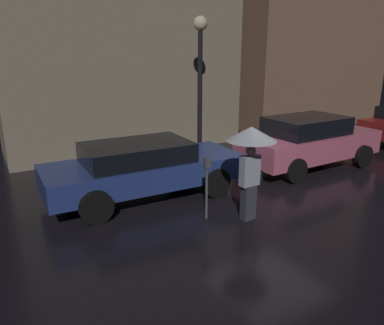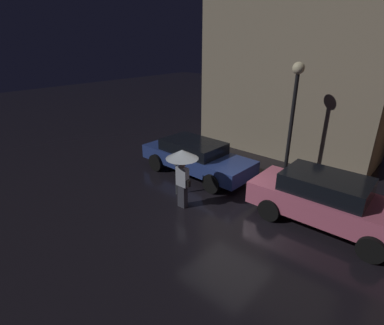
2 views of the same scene
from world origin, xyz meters
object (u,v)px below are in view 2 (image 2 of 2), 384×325
(parking_meter, at_px, (176,173))
(pedestrian_with_umbrella, at_px, (182,162))
(street_lamp_near, at_px, (294,99))
(parked_car_blue, at_px, (196,156))
(parked_car_pink, at_px, (328,200))

(parking_meter, bearing_deg, pedestrian_with_umbrella, -32.45)
(street_lamp_near, bearing_deg, parked_car_blue, -142.96)
(pedestrian_with_umbrella, bearing_deg, street_lamp_near, 70.65)
(parked_car_pink, bearing_deg, parking_meter, -162.40)
(parked_car_pink, relative_size, street_lamp_near, 1.02)
(parked_car_pink, distance_m, parking_meter, 4.77)
(parking_meter, bearing_deg, street_lamp_near, 61.01)
(parked_car_pink, height_order, parking_meter, parked_car_pink)
(parked_car_pink, distance_m, pedestrian_with_umbrella, 4.35)
(parked_car_blue, height_order, parked_car_pink, parked_car_pink)
(parked_car_pink, height_order, pedestrian_with_umbrella, pedestrian_with_umbrella)
(parking_meter, xyz_separation_m, street_lamp_near, (2.16, 3.90, 2.22))
(parked_car_blue, bearing_deg, parking_meter, -68.78)
(parked_car_blue, height_order, parking_meter, parked_car_blue)
(parked_car_pink, bearing_deg, street_lamp_near, 133.55)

